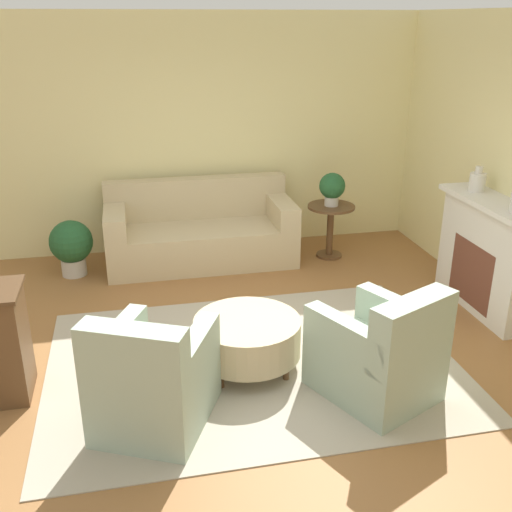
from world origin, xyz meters
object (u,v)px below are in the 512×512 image
armchair_left (153,382)px  potted_plant_floor (71,245)px  couch (200,234)px  armchair_right (380,355)px  ottoman_table (247,337)px  potted_plant_on_side_table (332,187)px  side_table (330,222)px  vase_mantel_near (477,181)px

armchair_left → potted_plant_floor: armchair_left is taller
couch → armchair_right: bearing=-72.3°
armchair_right → armchair_left: bearing=180.0°
couch → armchair_right: couch is taller
ottoman_table → potted_plant_on_side_table: bearing=56.7°
side_table → potted_plant_floor: bearing=178.7°
couch → vase_mantel_near: (2.58, -1.51, 0.88)m
ottoman_table → vase_mantel_near: 2.83m
armchair_left → potted_plant_on_side_table: (2.27, 2.85, 0.51)m
couch → side_table: (1.54, -0.20, 0.11)m
armchair_left → side_table: bearing=51.5°
armchair_left → vase_mantel_near: 3.74m
potted_plant_on_side_table → armchair_left: bearing=-128.5°
ottoman_table → potted_plant_floor: size_ratio=1.38×
armchair_right → couch: bearing=107.7°
armchair_left → ottoman_table: size_ratio=1.21×
couch → potted_plant_floor: (-1.46, -0.13, 0.03)m
armchair_right → side_table: 2.90m
ottoman_table → potted_plant_floor: (-1.54, 2.30, 0.08)m
armchair_right → ottoman_table: bearing=145.6°
ottoman_table → potted_plant_on_side_table: 2.73m
side_table → vase_mantel_near: size_ratio=2.59×
ottoman_table → side_table: (1.47, 2.23, 0.16)m
couch → vase_mantel_near: vase_mantel_near is taller
armchair_right → potted_plant_on_side_table: (0.57, 2.85, 0.51)m
couch → potted_plant_on_side_table: bearing=-7.4°
armchair_right → vase_mantel_near: vase_mantel_near is taller
armchair_right → potted_plant_floor: bearing=129.8°
armchair_left → side_table: 3.64m
side_table → armchair_right: bearing=-101.4°
armchair_left → vase_mantel_near: bearing=24.9°
side_table → vase_mantel_near: bearing=-51.7°
side_table → ottoman_table: bearing=-123.3°
ottoman_table → armchair_right: bearing=-34.4°
armchair_right → ottoman_table: 1.09m
armchair_left → ottoman_table: (0.80, 0.61, -0.07)m
armchair_left → couch: bearing=76.7°
ottoman_table → side_table: side_table is taller
couch → potted_plant_on_side_table: (1.54, -0.20, 0.53)m
armchair_right → side_table: size_ratio=1.65×
armchair_right → potted_plant_floor: armchair_right is taller
armchair_left → armchair_right: (1.69, 0.00, 0.00)m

